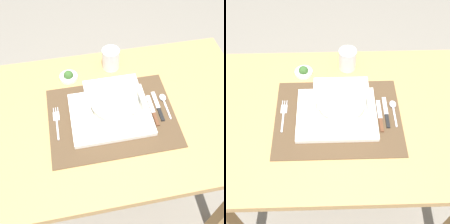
{
  "view_description": "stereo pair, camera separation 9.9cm",
  "coord_description": "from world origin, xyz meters",
  "views": [
    {
      "loc": [
        -0.14,
        -0.6,
        1.56
      ],
      "look_at": [
        -0.03,
        -0.01,
        0.78
      ],
      "focal_mm": 46.53,
      "sensor_mm": 36.0,
      "label": 1
    },
    {
      "loc": [
        -0.05,
        -0.61,
        1.56
      ],
      "look_at": [
        -0.03,
        -0.01,
        0.78
      ],
      "focal_mm": 46.53,
      "sensor_mm": 36.0,
      "label": 2
    }
  ],
  "objects": [
    {
      "name": "ground_plane",
      "position": [
        0.0,
        0.0,
        0.0
      ],
      "size": [
        6.0,
        6.0,
        0.0
      ],
      "primitive_type": "plane",
      "color": "gray"
    },
    {
      "name": "serving_plate",
      "position": [
        -0.03,
        -0.01,
        0.76
      ],
      "size": [
        0.27,
        0.22,
        0.02
      ],
      "primitive_type": "cube",
      "color": "white",
      "rests_on": "placemat"
    },
    {
      "name": "bread_knife",
      "position": [
        0.12,
        -0.02,
        0.75
      ],
      "size": [
        0.01,
        0.14,
        0.01
      ],
      "rotation": [
        0.0,
        0.0,
        -0.08
      ],
      "color": "#59331E",
      "rests_on": "placemat"
    },
    {
      "name": "spoon",
      "position": [
        0.17,
        0.02,
        0.76
      ],
      "size": [
        0.02,
        0.11,
        0.01
      ],
      "rotation": [
        0.0,
        0.0,
        0.04
      ],
      "color": "silver",
      "rests_on": "placemat"
    },
    {
      "name": "condiment_saucer",
      "position": [
        -0.16,
        0.2,
        0.76
      ],
      "size": [
        0.07,
        0.07,
        0.04
      ],
      "color": "white",
      "rests_on": "dining_table"
    },
    {
      "name": "fork",
      "position": [
        -0.22,
        0.01,
        0.75
      ],
      "size": [
        0.02,
        0.14,
        0.0
      ],
      "rotation": [
        0.0,
        0.0,
        0.08
      ],
      "color": "silver",
      "rests_on": "placemat"
    },
    {
      "name": "porridge_bowl",
      "position": [
        -0.02,
        0.01,
        0.79
      ],
      "size": [
        0.19,
        0.19,
        0.06
      ],
      "color": "white",
      "rests_on": "serving_plate"
    },
    {
      "name": "dining_table",
      "position": [
        0.0,
        0.0,
        0.63
      ],
      "size": [
        0.98,
        0.65,
        0.75
      ],
      "color": "#B2844C",
      "rests_on": "ground"
    },
    {
      "name": "drinking_glass",
      "position": [
        0.02,
        0.23,
        0.79
      ],
      "size": [
        0.07,
        0.07,
        0.08
      ],
      "color": "white",
      "rests_on": "dining_table"
    },
    {
      "name": "butter_knife",
      "position": [
        0.14,
        -0.01,
        0.75
      ],
      "size": [
        0.01,
        0.13,
        0.01
      ],
      "rotation": [
        0.0,
        0.0,
        0.07
      ],
      "color": "black",
      "rests_on": "placemat"
    },
    {
      "name": "placemat",
      "position": [
        -0.03,
        -0.01,
        0.75
      ],
      "size": [
        0.44,
        0.33,
        0.0
      ],
      "primitive_type": "cube",
      "color": "#4C3823",
      "rests_on": "dining_table"
    }
  ]
}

